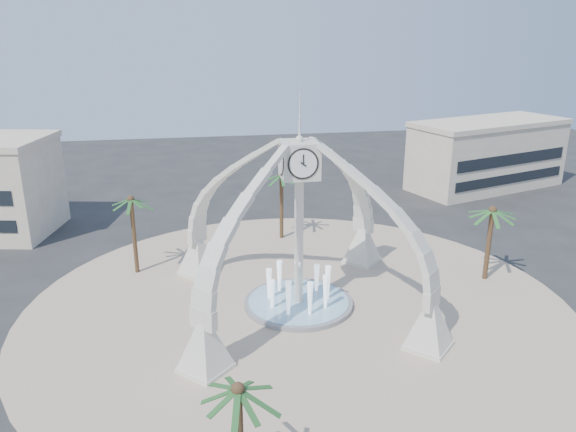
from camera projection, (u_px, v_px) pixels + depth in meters
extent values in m
plane|color=#282828|center=(298.00, 306.00, 41.48)|extent=(140.00, 140.00, 0.00)
cylinder|color=tan|center=(298.00, 305.00, 41.47)|extent=(40.00, 40.00, 0.06)
cube|color=beige|center=(299.00, 244.00, 39.92)|extent=(0.55, 0.55, 9.80)
cube|color=beige|center=(299.00, 160.00, 37.96)|extent=(2.50, 2.50, 2.50)
cone|color=beige|center=(300.00, 111.00, 36.93)|extent=(0.20, 0.20, 4.00)
cylinder|color=white|center=(303.00, 164.00, 36.76)|extent=(1.84, 0.04, 1.84)
pyramid|color=beige|center=(362.00, 245.00, 48.75)|extent=(3.80, 3.80, 3.20)
pyramid|color=beige|center=(198.00, 256.00, 46.38)|extent=(3.80, 3.80, 3.20)
pyramid|color=beige|center=(205.00, 347.00, 33.18)|extent=(3.80, 3.80, 3.20)
pyramid|color=beige|center=(429.00, 325.00, 35.56)|extent=(3.80, 3.80, 3.20)
cylinder|color=gray|center=(298.00, 303.00, 41.41)|extent=(8.00, 8.00, 0.40)
cylinder|color=#8EBDD3|center=(298.00, 301.00, 41.34)|extent=(7.40, 7.40, 0.04)
cone|color=white|center=(299.00, 281.00, 40.83)|extent=(0.60, 0.60, 3.20)
cube|color=beige|center=(487.00, 156.00, 71.37)|extent=(21.49, 13.79, 8.00)
cube|color=beige|center=(491.00, 123.00, 70.00)|extent=(21.87, 14.17, 0.60)
cylinder|color=brown|center=(488.00, 245.00, 44.97)|extent=(0.40, 0.40, 6.05)
cylinder|color=brown|center=(134.00, 236.00, 46.10)|extent=(0.35, 0.35, 6.57)
cylinder|color=brown|center=(281.00, 207.00, 53.85)|extent=(0.38, 0.38, 6.48)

